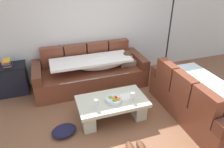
# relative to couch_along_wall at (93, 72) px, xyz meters

# --- Properties ---
(ground_plane) EXTENTS (14.00, 14.00, 0.00)m
(ground_plane) POSITION_rel_couch_along_wall_xyz_m (0.20, -1.62, -0.33)
(ground_plane) COLOR brown
(back_wall) EXTENTS (9.00, 0.10, 2.70)m
(back_wall) POSITION_rel_couch_along_wall_xyz_m (0.20, 0.53, 1.02)
(back_wall) COLOR silver
(back_wall) RESTS_ON ground_plane
(couch_along_wall) EXTENTS (2.41, 0.92, 0.88)m
(couch_along_wall) POSITION_rel_couch_along_wall_xyz_m (0.00, 0.00, 0.00)
(couch_along_wall) COLOR brown
(couch_along_wall) RESTS_ON ground_plane
(couch_near_window) EXTENTS (0.92, 1.91, 0.88)m
(couch_near_window) POSITION_rel_couch_along_wall_xyz_m (1.52, -1.63, 0.01)
(couch_near_window) COLOR brown
(couch_near_window) RESTS_ON ground_plane
(coffee_table) EXTENTS (1.20, 0.68, 0.38)m
(coffee_table) POSITION_rel_couch_along_wall_xyz_m (0.05, -1.22, -0.09)
(coffee_table) COLOR beige
(coffee_table) RESTS_ON ground_plane
(fruit_bowl) EXTENTS (0.28, 0.28, 0.10)m
(fruit_bowl) POSITION_rel_couch_along_wall_xyz_m (0.07, -1.28, 0.09)
(fruit_bowl) COLOR silver
(fruit_bowl) RESTS_ON coffee_table
(wine_glass_near_left) EXTENTS (0.07, 0.07, 0.17)m
(wine_glass_near_left) POSITION_rel_couch_along_wall_xyz_m (-0.26, -1.35, 0.17)
(wine_glass_near_left) COLOR silver
(wine_glass_near_left) RESTS_ON coffee_table
(wine_glass_near_right) EXTENTS (0.07, 0.07, 0.17)m
(wine_glass_near_right) POSITION_rel_couch_along_wall_xyz_m (0.37, -1.36, 0.17)
(wine_glass_near_right) COLOR silver
(wine_glass_near_right) RESTS_ON coffee_table
(open_magazine) EXTENTS (0.28, 0.21, 0.01)m
(open_magazine) POSITION_rel_couch_along_wall_xyz_m (0.27, -1.21, 0.06)
(open_magazine) COLOR white
(open_magazine) RESTS_ON coffee_table
(side_cabinet) EXTENTS (0.72, 0.44, 0.64)m
(side_cabinet) POSITION_rel_couch_along_wall_xyz_m (-1.73, 0.23, -0.01)
(side_cabinet) COLOR black
(side_cabinet) RESTS_ON ground_plane
(book_stack_on_cabinet) EXTENTS (0.19, 0.23, 0.14)m
(book_stack_on_cabinet) POSITION_rel_couch_along_wall_xyz_m (-1.69, 0.22, 0.38)
(book_stack_on_cabinet) COLOR #B76623
(book_stack_on_cabinet) RESTS_ON side_cabinet
(floor_lamp) EXTENTS (0.33, 0.31, 1.95)m
(floor_lamp) POSITION_rel_couch_along_wall_xyz_m (1.83, -0.03, 0.79)
(floor_lamp) COLOR black
(floor_lamp) RESTS_ON ground_plane
(pair_of_shoes) EXTENTS (0.31, 0.30, 0.09)m
(pair_of_shoes) POSITION_rel_couch_along_wall_xyz_m (0.15, -2.03, -0.28)
(pair_of_shoes) COLOR #59331E
(pair_of_shoes) RESTS_ON ground_plane
(crumpled_garment) EXTENTS (0.46, 0.41, 0.12)m
(crumpled_garment) POSITION_rel_couch_along_wall_xyz_m (-0.82, -1.35, -0.27)
(crumpled_garment) COLOR #191933
(crumpled_garment) RESTS_ON ground_plane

